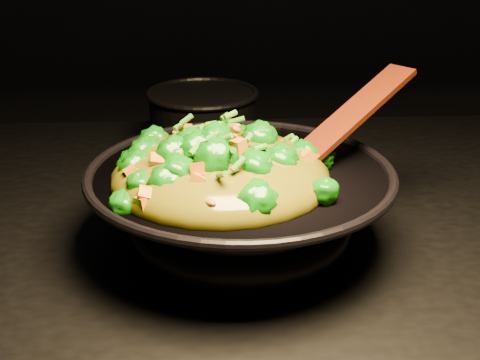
{
  "coord_description": "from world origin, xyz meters",
  "views": [
    {
      "loc": [
        -0.09,
        -0.92,
        1.35
      ],
      "look_at": [
        -0.05,
        -0.1,
        1.0
      ],
      "focal_mm": 50.0,
      "sensor_mm": 36.0,
      "label": 1
    }
  ],
  "objects": [
    {
      "name": "spatula",
      "position": [
        0.09,
        -0.07,
        1.06
      ],
      "size": [
        0.24,
        0.21,
        0.12
      ],
      "primitive_type": "cube",
      "rotation": [
        0.0,
        -0.38,
        0.68
      ],
      "color": "#361407",
      "rests_on": "wok"
    },
    {
      "name": "stir_fry",
      "position": [
        -0.07,
        -0.14,
        1.06
      ],
      "size": [
        0.31,
        0.31,
        0.1
      ],
      "primitive_type": null,
      "rotation": [
        0.0,
        0.0,
        0.1
      ],
      "color": "#0F6607",
      "rests_on": "wok"
    },
    {
      "name": "back_pot",
      "position": [
        -0.09,
        0.28,
        0.96
      ],
      "size": [
        0.2,
        0.2,
        0.11
      ],
      "primitive_type": "cylinder",
      "rotation": [
        0.0,
        0.0,
        0.03
      ],
      "color": "black",
      "rests_on": "stovetop"
    },
    {
      "name": "wok",
      "position": [
        -0.05,
        -0.11,
        0.96
      ],
      "size": [
        0.48,
        0.48,
        0.11
      ],
      "primitive_type": null,
      "rotation": [
        0.0,
        0.0,
        -0.26
      ],
      "color": "black",
      "rests_on": "stovetop"
    }
  ]
}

